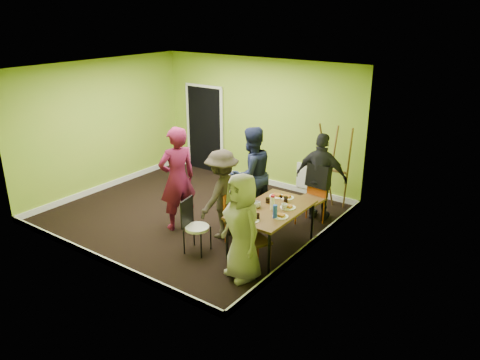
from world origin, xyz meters
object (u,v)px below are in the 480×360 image
object	(u,v)px
easel	(335,169)
blue_bottle	(275,212)
chair_back_end	(317,182)
person_left_near	(222,194)
chair_left_far	(254,200)
chair_front_end	(250,237)
chair_bentwood	(193,223)
orange_bottle	(272,202)
thermos	(273,203)
person_standing	(177,179)
dining_table	(272,211)
person_back_end	(321,177)
person_front_end	(242,227)
chair_left_near	(232,214)
person_left_far	(251,174)

from	to	relation	value
easel	blue_bottle	world-z (taller)	easel
chair_back_end	person_left_near	size ratio (longest dim) A/B	0.70
chair_left_far	chair_front_end	distance (m)	1.60
chair_bentwood	orange_bottle	xyz separation A→B (m)	(0.92, 0.91, 0.29)
thermos	person_standing	size ratio (longest dim) A/B	0.12
dining_table	orange_bottle	size ratio (longest dim) A/B	18.97
chair_back_end	person_back_end	bearing A→B (deg)	-90.42
person_front_end	chair_left_near	bearing A→B (deg)	156.33
chair_back_end	thermos	distance (m)	1.47
chair_left_far	chair_bentwood	bearing A→B (deg)	-12.68
chair_left_near	chair_front_end	size ratio (longest dim) A/B	0.86
dining_table	chair_left_near	bearing A→B (deg)	-173.81
thermos	dining_table	bearing A→B (deg)	128.29
dining_table	person_standing	xyz separation A→B (m)	(-1.81, -0.26, 0.25)
easel	person_standing	size ratio (longest dim) A/B	0.93
person_left_far	person_left_near	world-z (taller)	person_left_far
person_standing	person_left_near	xyz separation A→B (m)	(0.84, 0.20, -0.16)
person_standing	person_front_end	distance (m)	2.01
chair_back_end	blue_bottle	bearing A→B (deg)	101.11
chair_front_end	person_front_end	world-z (taller)	person_front_end
chair_bentwood	chair_left_far	bearing A→B (deg)	160.21
chair_bentwood	person_left_near	bearing A→B (deg)	166.02
person_standing	person_left_far	size ratio (longest dim) A/B	1.06
person_left_far	chair_bentwood	bearing A→B (deg)	19.21
chair_bentwood	thermos	world-z (taller)	thermos
chair_left_near	person_left_far	xyz separation A→B (m)	(-0.22, 0.90, 0.42)
easel	orange_bottle	world-z (taller)	easel
orange_bottle	chair_left_near	bearing A→B (deg)	-161.07
chair_left_far	orange_bottle	bearing A→B (deg)	49.87
dining_table	chair_left_near	distance (m)	0.78
thermos	person_standing	world-z (taller)	person_standing
person_standing	person_back_end	size ratio (longest dim) A/B	1.13
chair_front_end	orange_bottle	distance (m)	0.89
dining_table	blue_bottle	world-z (taller)	blue_bottle
chair_back_end	person_standing	bearing A→B (deg)	47.61
orange_bottle	person_left_far	distance (m)	1.11
person_left_far	easel	bearing A→B (deg)	159.33
chair_back_end	person_front_end	xyz separation A→B (m)	(0.01, -2.37, 0.04)
person_back_end	chair_front_end	bearing A→B (deg)	82.42
person_standing	person_left_far	bearing A→B (deg)	164.53
chair_left_far	thermos	world-z (taller)	thermos
thermos	person_left_far	size ratio (longest dim) A/B	0.12
person_standing	person_back_end	xyz separation A→B (m)	(1.90, 1.84, -0.11)
orange_bottle	person_left_near	world-z (taller)	person_left_near
chair_back_end	chair_left_far	bearing A→B (deg)	47.86
person_standing	person_left_far	world-z (taller)	person_standing
chair_front_end	chair_bentwood	size ratio (longest dim) A/B	1.08
person_left_near	person_back_end	size ratio (longest dim) A/B	0.94
chair_left_near	person_left_near	xyz separation A→B (m)	(-0.23, 0.02, 0.31)
chair_left_far	chair_back_end	bearing A→B (deg)	128.63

